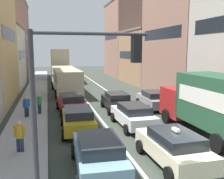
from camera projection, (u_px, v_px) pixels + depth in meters
ground_plane at (184, 171)px, 10.41m from camera, size 140.00×140.00×0.00m
sidewalk_left at (35, 95)px, 27.94m from camera, size 2.60×64.00×0.14m
lane_stripe_left at (81, 93)px, 29.16m from camera, size 0.16×60.00×0.01m
lane_stripe_right at (109, 92)px, 29.98m from camera, size 0.16×60.00×0.01m
building_row_right at (167, 41)px, 32.96m from camera, size 7.20×43.90×13.93m
traffic_light_pole at (76, 87)px, 7.63m from camera, size 3.58×0.38×5.50m
removalist_box_truck at (210, 102)px, 14.50m from camera, size 2.80×7.74×3.58m
taxi_centre_lane_front at (173, 147)px, 10.96m from camera, size 2.15×4.35×1.66m
sedan_left_lane_front at (99, 153)px, 10.28m from camera, size 2.20×4.37×1.49m
sedan_centre_lane_second at (133, 115)px, 16.35m from camera, size 2.13×4.34×1.49m
wagon_left_lane_second at (78, 119)px, 15.40m from camera, size 2.20×4.37×1.49m
hatchback_centre_lane_third at (117, 101)px, 20.83m from camera, size 2.17×4.35×1.49m
sedan_left_lane_third at (71, 103)px, 20.12m from camera, size 2.26×4.39×1.49m
sedan_right_lane_behind_truck at (154, 99)px, 21.57m from camera, size 2.25×4.39×1.49m
bus_mid_queue_primary at (66, 78)px, 28.68m from camera, size 3.02×10.57×2.90m
bus_far_queue_secondary at (60, 64)px, 40.22m from camera, size 3.20×10.61×5.06m
pedestrian_near_kerb at (26, 106)px, 18.27m from camera, size 0.46×0.35×1.66m
pedestrian_mid_sidewalk at (39, 103)px, 19.28m from camera, size 0.35×0.46×1.66m
pedestrian_far_sidewalk at (20, 135)px, 11.97m from camera, size 0.53×0.34×1.66m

